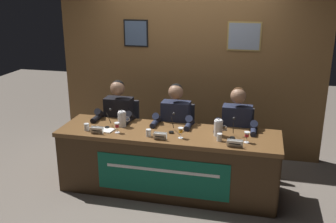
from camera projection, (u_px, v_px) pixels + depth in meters
ground_plane at (168, 189)px, 4.83m from camera, size 12.00×12.00×0.00m
wall_back_panelled at (189, 66)px, 5.61m from camera, size 3.82×0.14×2.60m
conference_table at (166, 155)px, 4.58m from camera, size 2.62×0.74×0.76m
chair_left at (123, 134)px, 5.38m from camera, size 0.44×0.45×0.91m
panelist_left at (117, 120)px, 5.11m from camera, size 0.51×0.48×1.24m
nameplate_left at (97, 130)px, 4.53m from camera, size 0.15×0.06×0.08m
juice_glass_left at (117, 126)px, 4.54m from camera, size 0.06×0.06×0.12m
water_cup_left at (87, 127)px, 4.63m from camera, size 0.06×0.06×0.08m
microphone_left at (108, 121)px, 4.72m from camera, size 0.06×0.17×0.22m
chair_center at (178, 139)px, 5.20m from camera, size 0.44×0.45×0.91m
panelist_center at (174, 125)px, 4.93m from camera, size 0.51×0.48×1.24m
nameplate_center at (160, 136)px, 4.35m from camera, size 0.15×0.06×0.08m
juice_glass_center at (181, 131)px, 4.38m from camera, size 0.06×0.06×0.12m
water_cup_center at (149, 133)px, 4.44m from camera, size 0.06×0.06×0.08m
microphone_center at (172, 126)px, 4.57m from camera, size 0.06×0.17×0.22m
chair_right at (236, 145)px, 5.03m from camera, size 0.44×0.45×0.91m
panelist_right at (236, 130)px, 4.76m from camera, size 0.51×0.48×1.24m
nameplate_right at (235, 143)px, 4.15m from camera, size 0.17×0.06×0.08m
juice_glass_right at (247, 135)px, 4.25m from camera, size 0.06×0.06×0.12m
water_cup_right at (219, 138)px, 4.31m from camera, size 0.06×0.06×0.08m
microphone_right at (233, 131)px, 4.40m from camera, size 0.06×0.17×0.22m
water_pitcher_left_side at (122, 119)px, 4.74m from camera, size 0.15×0.10×0.21m
water_pitcher_right_side at (218, 128)px, 4.45m from camera, size 0.15×0.10×0.21m
document_stack_left at (105, 130)px, 4.63m from camera, size 0.23×0.17×0.01m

